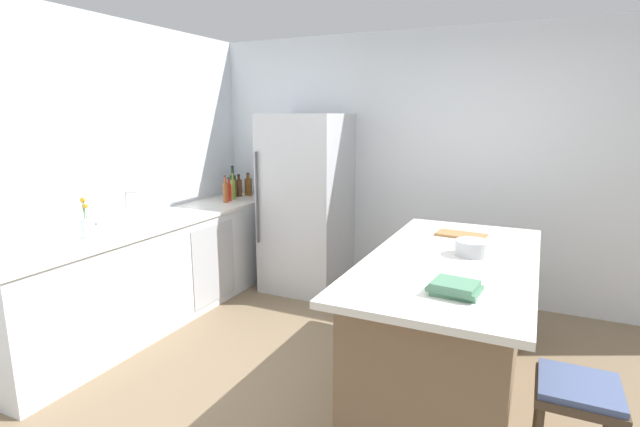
% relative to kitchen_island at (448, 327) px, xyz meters
% --- Properties ---
extents(ground_plane, '(7.20, 7.20, 0.00)m').
position_rel_kitchen_island_xyz_m(ground_plane, '(-0.46, -0.45, -0.47)').
color(ground_plane, '#7A664C').
extents(wall_rear, '(6.00, 0.10, 2.60)m').
position_rel_kitchen_island_xyz_m(wall_rear, '(-0.46, 1.80, 0.83)').
color(wall_rear, silver).
rests_on(wall_rear, ground_plane).
extents(wall_left, '(0.10, 6.00, 2.60)m').
position_rel_kitchen_island_xyz_m(wall_left, '(-2.91, -0.45, 0.83)').
color(wall_left, silver).
rests_on(wall_left, ground_plane).
extents(counter_run_left, '(0.64, 3.06, 0.90)m').
position_rel_kitchen_island_xyz_m(counter_run_left, '(-2.55, 0.13, -0.02)').
color(counter_run_left, silver).
rests_on(counter_run_left, ground_plane).
extents(kitchen_island, '(0.99, 2.00, 0.94)m').
position_rel_kitchen_island_xyz_m(kitchen_island, '(0.00, 0.00, 0.00)').
color(kitchen_island, '#7A6047').
rests_on(kitchen_island, ground_plane).
extents(refrigerator, '(0.79, 0.77, 1.81)m').
position_rel_kitchen_island_xyz_m(refrigerator, '(-1.71, 1.38, 0.43)').
color(refrigerator, '#B7BABF').
rests_on(refrigerator, ground_plane).
extents(bar_stool, '(0.36, 0.36, 0.63)m').
position_rel_kitchen_island_xyz_m(bar_stool, '(0.69, -0.66, 0.04)').
color(bar_stool, '#473828').
rests_on(bar_stool, ground_plane).
extents(sink_faucet, '(0.15, 0.05, 0.30)m').
position_rel_kitchen_island_xyz_m(sink_faucet, '(-2.60, -0.12, 0.59)').
color(sink_faucet, silver).
rests_on(sink_faucet, counter_run_left).
extents(flower_vase, '(0.09, 0.09, 0.31)m').
position_rel_kitchen_island_xyz_m(flower_vase, '(-2.58, -0.55, 0.53)').
color(flower_vase, silver).
rests_on(flower_vase, counter_run_left).
extents(whiskey_bottle, '(0.08, 0.08, 0.25)m').
position_rel_kitchen_island_xyz_m(whiskey_bottle, '(-2.54, 1.55, 0.53)').
color(whiskey_bottle, brown).
rests_on(whiskey_bottle, counter_run_left).
extents(syrup_bottle, '(0.07, 0.07, 0.25)m').
position_rel_kitchen_island_xyz_m(syrup_bottle, '(-2.59, 1.44, 0.53)').
color(syrup_bottle, '#5B3319').
rests_on(syrup_bottle, counter_run_left).
extents(wine_bottle, '(0.07, 0.07, 0.35)m').
position_rel_kitchen_island_xyz_m(wine_bottle, '(-2.61, 1.36, 0.57)').
color(wine_bottle, '#19381E').
rests_on(wine_bottle, counter_run_left).
extents(olive_oil_bottle, '(0.05, 0.05, 0.30)m').
position_rel_kitchen_island_xyz_m(olive_oil_bottle, '(-2.54, 1.26, 0.55)').
color(olive_oil_bottle, olive).
rests_on(olive_oil_bottle, counter_run_left).
extents(hot_sauce_bottle, '(0.05, 0.05, 0.25)m').
position_rel_kitchen_island_xyz_m(hot_sauce_bottle, '(-2.52, 1.16, 0.53)').
color(hot_sauce_bottle, red).
rests_on(hot_sauce_bottle, counter_run_left).
extents(vinegar_bottle, '(0.05, 0.05, 0.28)m').
position_rel_kitchen_island_xyz_m(vinegar_bottle, '(-2.50, 1.07, 0.54)').
color(vinegar_bottle, '#994C23').
rests_on(vinegar_bottle, counter_run_left).
extents(cookbook_stack, '(0.26, 0.21, 0.07)m').
position_rel_kitchen_island_xyz_m(cookbook_stack, '(0.12, -0.62, 0.49)').
color(cookbook_stack, '#4C7F60').
rests_on(cookbook_stack, kitchen_island).
extents(mixing_bowl, '(0.22, 0.22, 0.10)m').
position_rel_kitchen_island_xyz_m(mixing_bowl, '(0.10, 0.10, 0.51)').
color(mixing_bowl, '#B2B5BA').
rests_on(mixing_bowl, kitchen_island).
extents(cutting_board, '(0.36, 0.22, 0.02)m').
position_rel_kitchen_island_xyz_m(cutting_board, '(-0.03, 0.57, 0.47)').
color(cutting_board, '#9E7042').
rests_on(cutting_board, kitchen_island).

